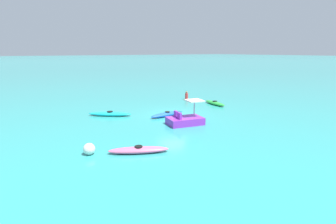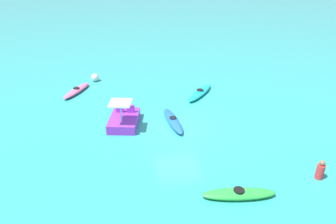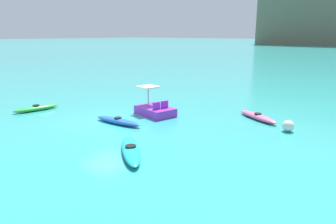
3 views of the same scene
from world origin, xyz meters
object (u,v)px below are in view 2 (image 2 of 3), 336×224
at_px(kayak_cyan, 200,92).
at_px(person_near_shore, 320,171).
at_px(kayak_blue, 173,121).
at_px(buoy_white, 95,77).
at_px(kayak_pink, 77,90).
at_px(kayak_green, 238,194).
at_px(pedal_boat_purple, 124,119).

relative_size(kayak_cyan, person_near_shore, 3.51).
relative_size(kayak_blue, buoy_white, 5.40).
bearing_deg(kayak_blue, buoy_white, 30.55).
distance_m(kayak_blue, buoy_white, 8.89).
distance_m(kayak_cyan, kayak_pink, 8.50).
bearing_deg(kayak_blue, kayak_green, -168.24).
relative_size(buoy_white, person_near_shore, 0.66).
bearing_deg(buoy_white, kayak_blue, -149.45).
distance_m(kayak_blue, pedal_boat_purple, 2.71).
distance_m(kayak_cyan, person_near_shore, 9.83).
bearing_deg(kayak_blue, kayak_pink, 45.78).
xyz_separation_m(kayak_green, kayak_cyan, (10.01, -1.28, -0.00)).
xyz_separation_m(kayak_blue, buoy_white, (7.65, 4.52, 0.13)).
bearing_deg(buoy_white, pedal_boat_purple, -166.04).
bearing_deg(person_near_shore, kayak_green, 97.55).
xyz_separation_m(kayak_blue, person_near_shore, (-5.83, -5.07, 0.22)).
distance_m(kayak_green, buoy_white, 15.14).
relative_size(kayak_blue, kayak_cyan, 1.02).
relative_size(kayak_green, buoy_white, 4.98).
bearing_deg(kayak_pink, person_near_shore, -136.57).
xyz_separation_m(kayak_pink, person_near_shore, (-11.37, -10.76, 0.22)).
bearing_deg(person_near_shore, buoy_white, 35.41).
bearing_deg(kayak_green, pedal_boat_purple, 31.16).
height_order(kayak_blue, buoy_white, buoy_white).
xyz_separation_m(kayak_green, buoy_white, (13.97, 5.83, 0.13)).
bearing_deg(person_near_shore, kayak_blue, 41.00).
bearing_deg(kayak_cyan, kayak_green, 172.71).
distance_m(kayak_pink, person_near_shore, 15.66).
bearing_deg(kayak_blue, person_near_shore, -139.00).
bearing_deg(pedal_boat_purple, kayak_green, -148.84).
xyz_separation_m(kayak_green, kayak_pink, (11.87, 7.01, -0.00)).
bearing_deg(pedal_boat_purple, kayak_blue, -96.38).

